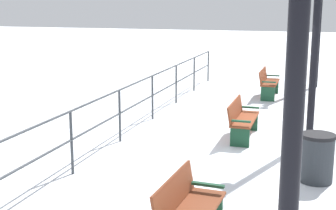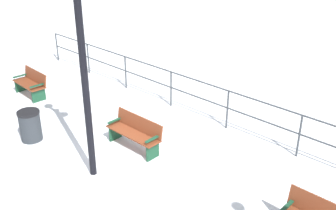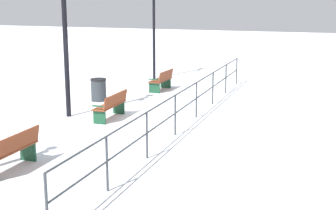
{
  "view_description": "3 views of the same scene",
  "coord_description": "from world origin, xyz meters",
  "px_view_note": "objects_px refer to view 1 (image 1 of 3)",
  "views": [
    {
      "loc": [
        1.44,
        -10.42,
        2.98
      ],
      "look_at": [
        -1.81,
        -0.12,
        0.66
      ],
      "focal_mm": 51.94,
      "sensor_mm": 36.0,
      "label": 1
    },
    {
      "loc": [
        5.71,
        6.72,
        5.36
      ],
      "look_at": [
        -1.15,
        0.19,
        0.92
      ],
      "focal_mm": 42.86,
      "sensor_mm": 36.0,
      "label": 2
    },
    {
      "loc": [
        -6.74,
        13.55,
        3.81
      ],
      "look_at": [
        -2.2,
        0.52,
        0.71
      ],
      "focal_mm": 52.38,
      "sensor_mm": 36.0,
      "label": 3
    }
  ],
  "objects_px": {
    "bench_nearest": "(188,209)",
    "bench_second": "(242,118)",
    "trash_bin": "(317,158)",
    "bench_third": "(268,82)"
  },
  "relations": [
    {
      "from": "bench_second",
      "to": "trash_bin",
      "type": "relative_size",
      "value": 1.94
    },
    {
      "from": "bench_second",
      "to": "bench_nearest",
      "type": "bearing_deg",
      "value": -89.08
    },
    {
      "from": "trash_bin",
      "to": "bench_nearest",
      "type": "bearing_deg",
      "value": -119.62
    },
    {
      "from": "bench_nearest",
      "to": "trash_bin",
      "type": "distance_m",
      "value": 3.06
    },
    {
      "from": "bench_second",
      "to": "bench_third",
      "type": "height_order",
      "value": "bench_third"
    },
    {
      "from": "bench_second",
      "to": "bench_third",
      "type": "distance_m",
      "value": 4.95
    },
    {
      "from": "bench_nearest",
      "to": "trash_bin",
      "type": "relative_size",
      "value": 1.71
    },
    {
      "from": "trash_bin",
      "to": "bench_third",
      "type": "bearing_deg",
      "value": 102.33
    },
    {
      "from": "bench_nearest",
      "to": "trash_bin",
      "type": "height_order",
      "value": "bench_nearest"
    },
    {
      "from": "bench_nearest",
      "to": "bench_second",
      "type": "relative_size",
      "value": 0.88
    }
  ]
}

